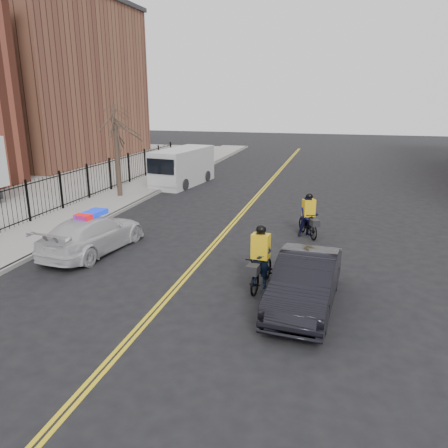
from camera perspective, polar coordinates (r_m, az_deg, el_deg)
ground at (r=14.38m, az=-5.15°, el=-6.97°), size 120.00×120.00×0.00m
center_line_left at (r=21.66m, az=1.88°, el=1.14°), size 0.10×60.00×0.01m
center_line_right at (r=21.63m, az=2.29°, el=1.12°), size 0.10×60.00×0.01m
sidewalk at (r=24.36m, az=-15.39°, el=2.44°), size 3.00×60.00×0.15m
curb at (r=23.65m, az=-12.24°, el=2.25°), size 0.20×60.00×0.15m
iron_fence at (r=24.96m, az=-18.54°, el=4.67°), size 0.12×28.00×2.00m
warehouse_far at (r=45.70m, az=-23.28°, el=16.71°), size 14.00×18.00×14.00m
street_tree at (r=25.59m, az=-13.91°, el=11.05°), size 3.20×3.20×4.80m
police_cruiser at (r=17.15m, az=-16.73°, el=-1.22°), size 2.49×4.99×1.55m
dark_sedan at (r=12.39m, az=10.57°, el=-7.38°), size 1.91×4.64×1.50m
cargo_van at (r=29.27m, az=-5.57°, el=7.36°), size 2.81×5.89×2.37m
cyclist_near at (r=13.44m, az=4.73°, el=-5.44°), size 0.94×2.11×2.00m
cyclist_far at (r=18.55m, az=10.93°, el=0.58°), size 1.33×1.87×1.86m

